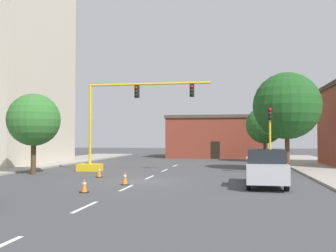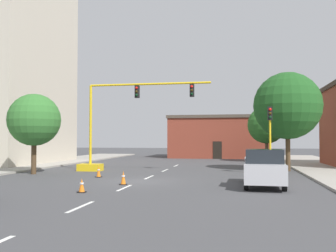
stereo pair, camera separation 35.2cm
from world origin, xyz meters
name	(u,v)px [view 1 (the left image)]	position (x,y,z in m)	size (l,w,h in m)	color
ground_plane	(141,182)	(0.00, 0.00, 0.00)	(160.00, 160.00, 0.00)	#424244
sidewalk_left	(13,167)	(-13.25, 8.00, 0.07)	(6.00, 56.00, 0.14)	#9E998E
lane_stripe_seg_1	(85,207)	(0.00, -8.50, 0.00)	(0.16, 2.40, 0.01)	silver
lane_stripe_seg_2	(126,188)	(0.00, -3.00, 0.00)	(0.16, 2.40, 0.01)	silver
lane_stripe_seg_3	(150,177)	(0.00, 2.50, 0.00)	(0.16, 2.40, 0.01)	silver
lane_stripe_seg_4	(165,170)	(0.00, 8.00, 0.00)	(0.16, 2.40, 0.01)	silver
lane_stripe_seg_5	(175,166)	(0.00, 13.50, 0.00)	(0.16, 2.40, 0.01)	silver
building_brick_center	(217,137)	(3.19, 30.52, 2.80)	(13.11, 9.12, 5.57)	brown
traffic_signal_gantry	(107,141)	(-4.30, 6.49, 2.32)	(10.41, 1.20, 6.83)	yellow
traffic_light_pole_right	(270,125)	(8.00, 5.83, 3.53)	(0.32, 0.47, 4.80)	yellow
tree_left_near	(34,120)	(-8.64, 3.13, 3.88)	(3.75, 3.75, 5.77)	#4C3823
tree_right_mid	(287,106)	(9.61, 9.11, 5.12)	(5.29, 5.29, 7.77)	#4C3823
tree_right_far	(265,125)	(8.83, 20.92, 4.04)	(4.10, 4.10, 6.11)	brown
pickup_truck_silver	(265,168)	(7.11, -1.02, 0.97)	(2.16, 5.46, 1.99)	#BCBCC1
traffic_cone_roadside_a	(99,172)	(-3.27, 1.92, 0.38)	(0.36, 0.36, 0.76)	black
traffic_cone_roadside_b	(125,178)	(-0.46, -1.71, 0.37)	(0.36, 0.36, 0.76)	black
traffic_cone_roadside_c	(84,186)	(-1.48, -4.98, 0.33)	(0.36, 0.36, 0.67)	black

